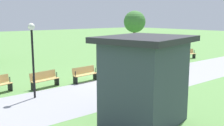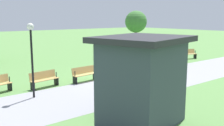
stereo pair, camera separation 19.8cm
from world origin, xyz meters
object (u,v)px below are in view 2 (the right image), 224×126
bench_1 (177,57)px  tree_1 (136,22)px  bench_5 (85,74)px  person_seated (121,66)px  lamp_post (31,46)px  kiosk (142,80)px  bench_4 (117,69)px  bench_2 (163,61)px  bench_0 (188,54)px  bench_6 (44,79)px  bench_3 (143,65)px

bench_1 → tree_1: tree_1 is taller
bench_5 → person_seated: bearing=171.0°
lamp_post → kiosk: bearing=107.6°
bench_5 → kiosk: bearing=69.7°
bench_4 → person_seated: person_seated is taller
bench_1 → lamp_post: bearing=20.4°
bench_2 → lamp_post: (11.20, 1.44, 2.06)m
bench_0 → person_seated: 9.77m
bench_1 → bench_2: size_ratio=1.01×
person_seated → bench_4: bearing=-30.1°
bench_6 → lamp_post: size_ratio=0.47×
bench_1 → bench_4: size_ratio=1.04×
bench_5 → bench_6: bearing=-10.4°
bench_1 → bench_4: 7.50m
bench_4 → kiosk: size_ratio=0.44×
bench_0 → bench_3: bearing=27.2°
bench_0 → bench_6: same height
bench_0 → bench_6: (14.87, 1.08, 0.00)m
bench_1 → bench_2: (2.46, 0.45, 0.00)m
bench_0 → bench_2: same height
bench_1 → tree_1: (-3.09, -8.31, 2.80)m
person_seated → kiosk: (4.69, 6.49, 1.00)m
bench_2 → bench_6: size_ratio=1.00×
lamp_post → kiosk: 5.89m
bench_3 → bench_6: (7.50, -0.27, 0.00)m
bench_2 → tree_1: bearing=-114.0°
tree_1 → lamp_post: (16.76, 10.21, -0.74)m
bench_4 → bench_5: same height
bench_0 → bench_5: (12.38, 1.36, 0.00)m
bench_0 → kiosk: kiosk is taller
bench_4 → lamp_post: bearing=9.9°
bench_5 → person_seated: person_seated is taller
bench_0 → bench_1: bearing=31.3°
person_seated → lamp_post: size_ratio=0.34×
bench_2 → bench_4: same height
kiosk → bench_0: bearing=-163.4°
bench_5 → tree_1: bearing=-149.5°
bench_1 → bench_3: size_ratio=1.02×
tree_1 → kiosk: bearing=46.4°
lamp_post → bench_6: bearing=-130.2°
bench_0 → bench_3: (7.38, 1.36, 0.00)m
person_seated → tree_1: (-10.30, -9.27, 2.63)m
tree_1 → lamp_post: size_ratio=1.27×
tree_1 → person_seated: bearing=42.0°
bench_5 → person_seated: (-2.75, 0.23, 0.17)m
person_seated → bench_6: bearing=-5.5°
bench_4 → bench_3: bearing=-177.9°
bench_2 → lamp_post: bearing=15.7°
bench_3 → person_seated: bearing=10.1°
bench_4 → lamp_post: lamp_post is taller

